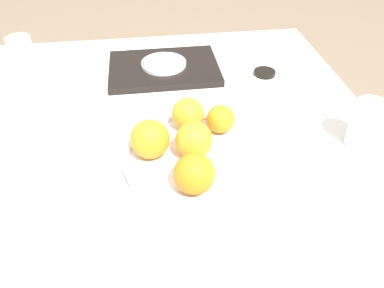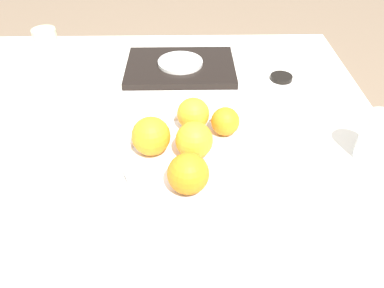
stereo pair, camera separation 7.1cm
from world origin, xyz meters
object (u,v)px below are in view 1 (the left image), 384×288
orange_1 (194,140)px  orange_0 (194,174)px  napkin (10,113)px  soy_dish (265,73)px  side_plate (164,64)px  fruit_platter (192,157)px  cup_1 (21,50)px  orange_2 (150,139)px  orange_3 (188,114)px  serving_tray (164,68)px  water_glass (367,124)px  orange_4 (221,119)px

orange_1 → orange_0: bearing=-97.7°
napkin → soy_dish: bearing=8.8°
soy_dish → side_plate: bearing=168.3°
fruit_platter → cup_1: bearing=130.8°
orange_1 → side_plate: 0.40m
orange_2 → orange_0: bearing=-55.7°
orange_0 → cup_1: (-0.44, 0.62, -0.02)m
orange_2 → fruit_platter: bearing=-10.4°
orange_3 → serving_tray: (-0.03, 0.31, -0.05)m
orange_3 → side_plate: bearing=96.0°
serving_tray → cup_1: (-0.42, 0.11, 0.03)m
fruit_platter → water_glass: bearing=1.4°
fruit_platter → cup_1: 0.69m
soy_dish → orange_4: bearing=-124.8°
fruit_platter → orange_0: size_ratio=3.73×
side_plate → orange_2: bearing=-98.4°
orange_3 → orange_4: size_ratio=1.16×
orange_2 → water_glass: water_glass is taller
side_plate → soy_dish: side_plate is taller
fruit_platter → orange_2: orange_2 is taller
orange_4 → water_glass: size_ratio=0.60×
fruit_platter → napkin: size_ratio=2.35×
orange_3 → soy_dish: (0.26, 0.25, -0.05)m
orange_1 → orange_2: orange_2 is taller
orange_1 → serving_tray: bearing=94.5°
cup_1 → soy_dish: cup_1 is taller
orange_0 → napkin: 0.54m
serving_tray → cup_1: cup_1 is taller
orange_0 → water_glass: (0.40, 0.11, -0.00)m
fruit_platter → orange_1: 0.04m
side_plate → fruit_platter: bearing=-86.1°
serving_tray → orange_3: bearing=-84.0°
serving_tray → side_plate: 0.02m
cup_1 → napkin: (0.02, -0.28, -0.04)m
fruit_platter → serving_tray: (-0.03, 0.40, -0.00)m
orange_1 → water_glass: (0.38, 0.01, -0.00)m
fruit_platter → soy_dish: bearing=52.8°
water_glass → napkin: size_ratio=0.86×
cup_1 → napkin: cup_1 is taller
orange_3 → soy_dish: bearing=43.7°
orange_2 → napkin: bearing=147.1°
serving_tray → napkin: size_ratio=2.53×
orange_1 → orange_4: (0.07, 0.07, -0.01)m
fruit_platter → orange_0: 0.11m
orange_2 → side_plate: orange_2 is taller
soy_dish → orange_0: bearing=-121.5°
side_plate → water_glass: bearing=-43.6°
side_plate → napkin: bearing=-157.5°
fruit_platter → orange_3: 0.11m
serving_tray → orange_2: bearing=-98.4°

